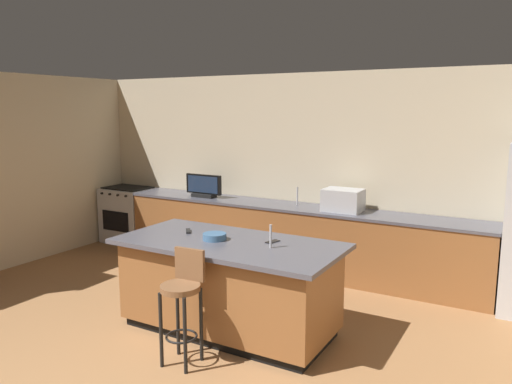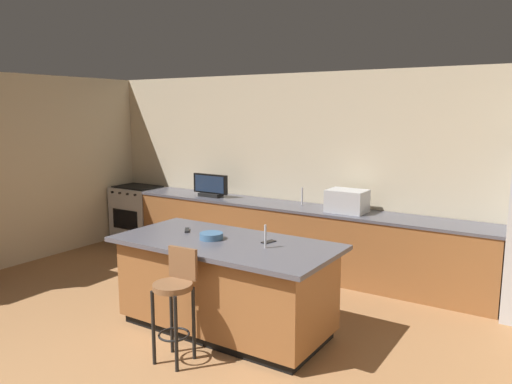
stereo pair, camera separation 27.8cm
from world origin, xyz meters
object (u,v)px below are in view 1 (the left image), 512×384
Objects in this scene: fruit_bowl at (215,237)px; bar_stool_center at (183,297)px; tv_remote at (188,231)px; kitchen_island at (229,285)px; cell_phone at (273,242)px; range_oven at (129,215)px; microwave at (343,200)px; tv_monitor at (204,187)px.

bar_stool_center is at bearing -77.94° from fruit_bowl.
tv_remote is (-0.57, 0.83, 0.33)m from bar_stool_center.
kitchen_island is 0.74m from bar_stool_center.
cell_phone reaches higher than kitchen_island.
fruit_bowl is 1.54× the size of cell_phone.
range_oven is 3.74m from microwave.
tv_monitor is 0.60× the size of bar_stool_center.
bar_stool_center is 0.80m from fruit_bowl.
range_oven reaches higher than kitchen_island.
range_oven is at bearing 167.47° from cell_phone.
tv_remote is (-0.41, 0.12, -0.02)m from fruit_bowl.
microwave is at bearing 77.54° from bar_stool_center.
fruit_bowl is at bearing -51.95° from tv_monitor.
tv_monitor reaches higher than bar_stool_center.
bar_stool_center reaches higher than range_oven.
microwave reaches higher than cell_phone.
tv_monitor reaches higher than range_oven.
cell_phone is at bearing -91.71° from microwave.
fruit_bowl is (-0.59, -2.02, -0.09)m from microwave.
tv_monitor is 2.17m from tv_remote.
range_oven is at bearing -179.98° from microwave.
microwave is 2.80m from bar_stool_center.
microwave is (3.70, 0.00, 0.58)m from range_oven.
kitchen_island is at bearing 86.46° from bar_stool_center.
range_oven is 1.91× the size of microwave.
tv_remote is (1.13, -1.85, -0.13)m from tv_monitor.
tv_monitor is 2.50m from fruit_bowl.
bar_stool_center is at bearing -90.16° from kitchen_island.
tv_remote is at bearing 121.02° from bar_stool_center.
kitchen_island is 9.52× the size of fruit_bowl.
range_oven is 1.54× the size of tv_monitor.
fruit_bowl is 0.57m from cell_phone.
tv_remote is at bearing -35.22° from range_oven.
cell_phone is at bearing 21.47° from fruit_bowl.
cell_phone is 0.88× the size of tv_remote.
range_oven is 3.74m from fruit_bowl.
kitchen_island is at bearing 6.57° from fruit_bowl.
kitchen_island is at bearing -139.28° from cell_phone.
microwave is at bearing 23.48° from tv_remote.
cell_phone reaches higher than range_oven.
bar_stool_center is (1.69, -2.68, -0.45)m from tv_monitor.
cell_phone is at bearing -33.31° from tv_remote.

